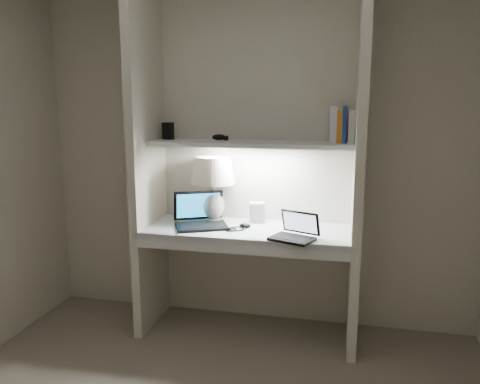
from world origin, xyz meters
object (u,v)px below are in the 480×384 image
(laptop_main, at_px, (200,218))
(speaker, at_px, (257,213))
(laptop_netbook, at_px, (295,233))
(book_row, at_px, (347,126))
(table_lamp, at_px, (213,178))

(laptop_main, xyz_separation_m, speaker, (0.38, 0.17, 0.02))
(laptop_netbook, bearing_deg, speaker, 153.25)
(speaker, distance_m, book_row, 0.88)
(laptop_netbook, xyz_separation_m, book_row, (0.30, 0.33, 0.67))
(table_lamp, height_order, speaker, table_lamp)
(laptop_netbook, bearing_deg, table_lamp, 174.88)
(laptop_main, xyz_separation_m, laptop_netbook, (0.69, -0.18, -0.01))
(table_lamp, height_order, book_row, book_row)
(speaker, height_order, book_row, book_row)
(laptop_main, relative_size, speaker, 3.03)
(laptop_main, distance_m, speaker, 0.42)
(table_lamp, distance_m, speaker, 0.41)
(table_lamp, bearing_deg, laptop_netbook, -27.02)
(laptop_netbook, bearing_deg, laptop_main, -172.90)
(book_row, bearing_deg, laptop_netbook, -132.63)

